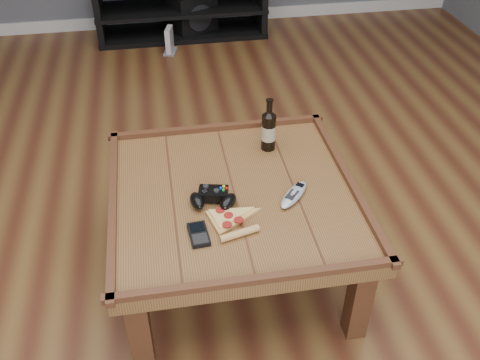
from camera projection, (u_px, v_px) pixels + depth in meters
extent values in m
plane|color=#4A2415|center=(235.00, 268.00, 2.45)|extent=(6.00, 6.00, 0.00)
cube|color=silver|center=(180.00, 18.00, 4.75)|extent=(5.00, 0.02, 0.10)
cube|color=#513517|center=(234.00, 198.00, 2.20)|extent=(1.00, 1.00, 0.06)
cube|color=#3E2210|center=(140.00, 330.00, 1.95)|extent=(0.08, 0.08, 0.39)
cube|color=#3E2210|center=(359.00, 300.00, 2.06)|extent=(0.08, 0.08, 0.39)
cube|color=#3E2210|center=(136.00, 189.00, 2.61)|extent=(0.08, 0.08, 0.39)
cube|color=#3E2210|center=(302.00, 171.00, 2.72)|extent=(0.08, 0.08, 0.39)
cube|color=#3E2210|center=(218.00, 127.00, 2.55)|extent=(1.03, 0.03, 0.03)
cube|color=#3E2210|center=(257.00, 279.00, 1.79)|extent=(1.03, 0.03, 0.03)
cube|color=#3E2210|center=(348.00, 178.00, 2.24)|extent=(0.03, 1.03, 0.03)
cube|color=#3E2210|center=(113.00, 203.00, 2.11)|extent=(0.03, 1.03, 0.03)
cube|color=black|center=(181.00, 8.00, 4.45)|extent=(1.40, 0.45, 0.03)
cube|color=black|center=(183.00, 32.00, 4.58)|extent=(1.40, 0.45, 0.04)
cube|color=black|center=(99.00, 11.00, 4.35)|extent=(0.05, 0.44, 0.50)
cube|color=black|center=(260.00, 1.00, 4.53)|extent=(0.05, 0.44, 0.50)
cylinder|color=black|center=(269.00, 132.00, 2.38)|extent=(0.06, 0.06, 0.17)
cone|color=black|center=(269.00, 113.00, 2.32)|extent=(0.06, 0.06, 0.03)
cylinder|color=black|center=(270.00, 107.00, 2.30)|extent=(0.03, 0.03, 0.06)
cylinder|color=black|center=(270.00, 100.00, 2.28)|extent=(0.03, 0.03, 0.01)
cylinder|color=tan|center=(269.00, 132.00, 2.38)|extent=(0.07, 0.07, 0.07)
cube|color=black|center=(213.00, 194.00, 2.13)|extent=(0.13, 0.10, 0.04)
ellipsoid|color=black|center=(197.00, 201.00, 2.10)|extent=(0.07, 0.11, 0.05)
ellipsoid|color=black|center=(228.00, 202.00, 2.09)|extent=(0.10, 0.11, 0.05)
cylinder|color=black|center=(206.00, 187.00, 2.13)|extent=(0.02, 0.02, 0.01)
cylinder|color=black|center=(216.00, 191.00, 2.10)|extent=(0.02, 0.02, 0.01)
cylinder|color=yellow|center=(224.00, 187.00, 2.13)|extent=(0.01, 0.01, 0.01)
cylinder|color=red|center=(226.00, 188.00, 2.12)|extent=(0.01, 0.01, 0.01)
cylinder|color=#0C33CC|center=(221.00, 188.00, 2.12)|extent=(0.01, 0.01, 0.01)
cylinder|color=#0C9919|center=(223.00, 190.00, 2.11)|extent=(0.01, 0.01, 0.01)
cylinder|color=tan|center=(239.00, 233.00, 1.97)|extent=(0.16, 0.07, 0.03)
cylinder|color=maroon|center=(227.00, 224.00, 2.00)|extent=(0.04, 0.04, 0.00)
cylinder|color=maroon|center=(239.00, 220.00, 2.02)|extent=(0.04, 0.04, 0.00)
cylinder|color=maroon|center=(228.00, 215.00, 2.04)|extent=(0.04, 0.04, 0.00)
cylinder|color=maroon|center=(220.00, 210.00, 2.06)|extent=(0.04, 0.04, 0.00)
cylinder|color=maroon|center=(225.00, 204.00, 2.09)|extent=(0.04, 0.04, 0.00)
cube|color=black|center=(199.00, 234.00, 1.97)|extent=(0.08, 0.13, 0.02)
cube|color=black|center=(197.00, 227.00, 1.99)|extent=(0.06, 0.05, 0.00)
cube|color=black|center=(200.00, 239.00, 1.94)|extent=(0.06, 0.06, 0.00)
ellipsoid|color=#9DA4AB|center=(294.00, 195.00, 2.15)|extent=(0.17, 0.19, 0.03)
cube|color=black|center=(300.00, 185.00, 2.17)|extent=(0.04, 0.04, 0.00)
cube|color=black|center=(292.00, 195.00, 2.13)|extent=(0.07, 0.07, 0.00)
cube|color=black|center=(190.00, 12.00, 4.54)|extent=(0.46, 0.46, 0.35)
cylinder|color=black|center=(200.00, 18.00, 4.42)|extent=(0.20, 0.10, 0.22)
cube|color=gray|center=(170.00, 51.00, 4.31)|extent=(0.13, 0.18, 0.01)
cube|color=silver|center=(169.00, 39.00, 4.24)|extent=(0.07, 0.15, 0.19)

